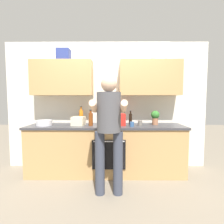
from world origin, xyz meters
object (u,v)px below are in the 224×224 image
at_px(cup_stoneware, 140,123).
at_px(grocery_bag_rice, 78,121).
at_px(knife_block, 104,118).
at_px(bottle_juice, 81,116).
at_px(person_standing, 109,125).
at_px(bottle_wine, 109,119).
at_px(bottle_syrup, 116,117).
at_px(bottle_vinegar, 91,119).
at_px(bottle_soy, 130,119).
at_px(cup_tea, 132,124).
at_px(mixing_bowl, 44,123).
at_px(potted_herb, 155,117).
at_px(grocery_bag_crisps, 119,120).

bearing_deg(cup_stoneware, grocery_bag_rice, 179.18).
xyz_separation_m(knife_block, grocery_bag_rice, (-0.46, -0.08, -0.05)).
height_order(bottle_juice, knife_block, bottle_juice).
xyz_separation_m(person_standing, bottle_wine, (-0.02, 0.62, 0.02)).
height_order(knife_block, grocery_bag_rice, knife_block).
xyz_separation_m(bottle_syrup, bottle_vinegar, (-0.46, -0.27, -0.01)).
xyz_separation_m(bottle_syrup, bottle_soy, (0.27, -0.12, -0.03)).
distance_m(cup_tea, mixing_bowl, 1.59).
xyz_separation_m(bottle_syrup, potted_herb, (0.72, -0.16, 0.02)).
xyz_separation_m(bottle_wine, bottle_vinegar, (-0.32, 0.03, -0.00)).
relative_size(cup_tea, grocery_bag_rice, 0.37).
relative_size(potted_herb, grocery_bag_crisps, 1.24).
relative_size(bottle_syrup, bottle_vinegar, 1.08).
xyz_separation_m(cup_stoneware, mixing_bowl, (-1.75, 0.02, 0.00)).
bearing_deg(grocery_bag_crisps, grocery_bag_rice, 179.86).
height_order(cup_tea, potted_herb, potted_herb).
bearing_deg(bottle_juice, bottle_syrup, 1.34).
bearing_deg(knife_block, mixing_bowl, -175.96).
xyz_separation_m(cup_tea, potted_herb, (0.45, 0.20, 0.11)).
xyz_separation_m(knife_block, grocery_bag_crisps, (0.28, -0.08, -0.02)).
bearing_deg(cup_stoneware, bottle_syrup, 151.03).
bearing_deg(bottle_soy, bottle_juice, 173.82).
bearing_deg(knife_block, bottle_wine, -60.17).
xyz_separation_m(bottle_syrup, grocery_bag_rice, (-0.69, -0.22, -0.06)).
bearing_deg(bottle_juice, knife_block, -15.86).
bearing_deg(potted_herb, person_standing, -137.90).
relative_size(cup_stoneware, grocery_bag_crisps, 0.43).
bearing_deg(person_standing, mixing_bowl, 149.83).
bearing_deg(bottle_wine, potted_herb, 9.57).
relative_size(knife_block, grocery_bag_crisps, 1.49).
height_order(bottle_juice, mixing_bowl, bottle_juice).
height_order(bottle_syrup, bottle_soy, bottle_syrup).
height_order(bottle_soy, mixing_bowl, bottle_soy).
bearing_deg(grocery_bag_crisps, bottle_soy, 25.96).
bearing_deg(grocery_bag_crisps, mixing_bowl, 179.93).
relative_size(bottle_vinegar, cup_tea, 3.53).
distance_m(bottle_soy, mixing_bowl, 1.59).
distance_m(bottle_juice, cup_tea, 1.01).
distance_m(cup_stoneware, grocery_bag_crisps, 0.38).
distance_m(person_standing, bottle_juice, 1.06).
bearing_deg(bottle_vinegar, grocery_bag_rice, 168.74).
relative_size(bottle_vinegar, cup_stoneware, 3.18).
relative_size(bottle_syrup, grocery_bag_crisps, 1.47).
xyz_separation_m(bottle_wine, cup_tea, (0.41, -0.05, -0.09)).
xyz_separation_m(bottle_syrup, bottle_juice, (-0.68, -0.02, 0.01)).
bearing_deg(potted_herb, bottle_syrup, 167.68).
xyz_separation_m(bottle_juice, potted_herb, (1.40, -0.14, 0.01)).
bearing_deg(person_standing, grocery_bag_rice, 129.40).
xyz_separation_m(cup_stoneware, cup_tea, (-0.16, -0.12, -0.00)).
bearing_deg(cup_tea, bottle_syrup, 126.80).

